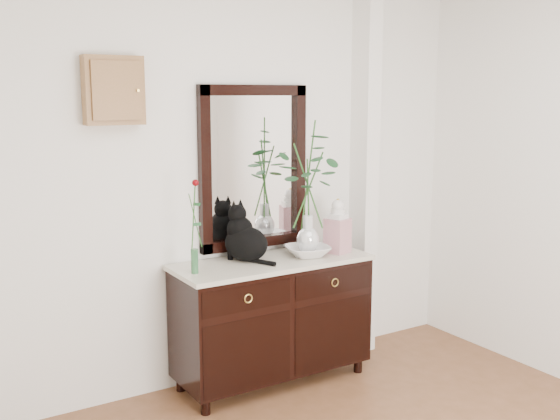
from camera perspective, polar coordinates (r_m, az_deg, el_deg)
wall_back at (r=4.40m, az=-3.51°, el=2.48°), size 3.60×0.04×2.70m
pilaster at (r=4.89m, az=7.34°, el=3.16°), size 0.12×0.20×2.70m
sideboard at (r=4.44m, az=-0.69°, el=-9.07°), size 1.33×0.52×0.82m
wall_mirror at (r=4.43m, az=-2.29°, el=3.71°), size 0.80×0.06×1.10m
key_cabinet at (r=3.99m, az=-14.29°, el=10.06°), size 0.35×0.10×0.40m
cat at (r=4.28m, az=-2.98°, el=-1.97°), size 0.37×0.41×0.38m
lotus_bowl at (r=4.42m, az=2.43°, el=-3.60°), size 0.34×0.34×0.07m
vase_branches at (r=4.34m, az=2.47°, el=2.03°), size 0.56×0.56×0.91m
bud_vase_rose at (r=3.98m, az=-7.52°, el=-1.39°), size 0.09×0.09×0.59m
ginger_jar at (r=4.51m, az=5.04°, el=-1.35°), size 0.18×0.18×0.38m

